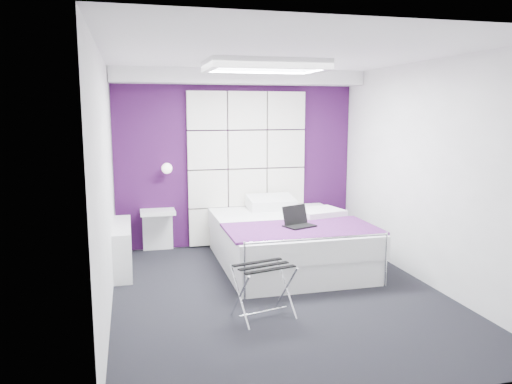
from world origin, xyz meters
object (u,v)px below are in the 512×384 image
at_px(bed, 287,240).
at_px(wall_lamp, 167,168).
at_px(radiator, 123,247).
at_px(laptop, 298,221).
at_px(nightstand, 158,212).
at_px(luggage_rack, 264,291).

bearing_deg(bed, wall_lamp, 145.32).
bearing_deg(radiator, laptop, -19.18).
height_order(wall_lamp, bed, wall_lamp).
bearing_deg(nightstand, luggage_rack, -71.42).
bearing_deg(laptop, bed, 68.46).
bearing_deg(wall_lamp, laptop, -45.41).
relative_size(nightstand, laptop, 1.37).
distance_m(nightstand, laptop, 2.18).
bearing_deg(laptop, luggage_rack, -143.95).
relative_size(wall_lamp, bed, 0.07).
distance_m(radiator, luggage_rack, 2.32).
xyz_separation_m(bed, nightstand, (-1.63, 0.98, 0.27)).
relative_size(bed, luggage_rack, 4.09).
bearing_deg(wall_lamp, bed, -34.68).
bearing_deg(radiator, bed, -7.11).
bearing_deg(luggage_rack, laptop, 43.23).
xyz_separation_m(wall_lamp, radiator, (-0.64, -0.76, -0.92)).
bearing_deg(bed, radiator, 172.89).
distance_m(wall_lamp, laptop, 2.17).
xyz_separation_m(radiator, laptop, (2.11, -0.74, 0.39)).
height_order(radiator, laptop, laptop).
distance_m(bed, laptop, 0.59).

